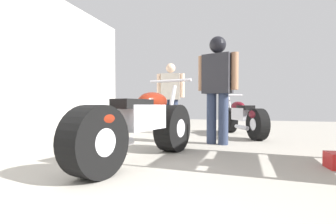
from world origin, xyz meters
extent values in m
plane|color=#9E998E|center=(0.00, 3.05, 0.00)|extent=(14.65, 14.65, 0.00)
cube|color=#B7B5AD|center=(-2.90, 3.05, 1.48)|extent=(0.08, 6.72, 2.96)
cylinder|color=black|center=(0.02, 2.88, 0.33)|extent=(0.38, 0.69, 0.65)
cylinder|color=silver|center=(0.02, 2.88, 0.33)|extent=(0.31, 0.30, 0.25)
cylinder|color=black|center=(-0.28, 1.43, 0.33)|extent=(0.38, 0.69, 0.65)
cylinder|color=silver|center=(-0.28, 1.43, 0.33)|extent=(0.31, 0.30, 0.25)
cube|color=silver|center=(-0.13, 2.15, 0.51)|extent=(0.37, 0.69, 0.29)
ellipsoid|color=maroon|center=(-0.09, 2.37, 0.69)|extent=(0.37, 0.57, 0.22)
cube|color=black|center=(-0.17, 1.97, 0.66)|extent=(0.32, 0.53, 0.10)
ellipsoid|color=maroon|center=(-0.27, 1.48, 0.53)|extent=(0.35, 0.49, 0.24)
cylinder|color=silver|center=(0.01, 2.84, 0.63)|extent=(0.10, 0.26, 0.59)
cylinder|color=silver|center=(0.00, 2.80, 0.98)|extent=(0.63, 0.16, 0.04)
cylinder|color=silver|center=(-0.34, 1.88, 0.23)|extent=(0.20, 0.57, 0.09)
cylinder|color=black|center=(0.64, 5.55, 0.29)|extent=(0.41, 0.60, 0.58)
cylinder|color=silver|center=(0.64, 5.55, 0.29)|extent=(0.26, 0.28, 0.22)
cylinder|color=black|center=(1.21, 4.36, 0.29)|extent=(0.41, 0.60, 0.58)
cylinder|color=silver|center=(1.21, 4.36, 0.29)|extent=(0.26, 0.28, 0.22)
cube|color=silver|center=(0.92, 4.96, 0.46)|extent=(0.45, 0.62, 0.26)
ellipsoid|color=#5B0F19|center=(0.83, 5.14, 0.62)|extent=(0.42, 0.53, 0.20)
cube|color=black|center=(0.99, 4.81, 0.59)|extent=(0.37, 0.48, 0.09)
ellipsoid|color=#5B0F19|center=(1.19, 4.40, 0.47)|extent=(0.39, 0.46, 0.22)
cylinder|color=silver|center=(0.65, 5.52, 0.56)|extent=(0.14, 0.23, 0.53)
cylinder|color=silver|center=(0.67, 5.49, 0.87)|extent=(0.52, 0.27, 0.03)
cylinder|color=silver|center=(0.92, 4.65, 0.20)|extent=(0.29, 0.49, 0.08)
cylinder|color=#2D3851|center=(-0.73, 4.94, 0.38)|extent=(0.17, 0.17, 0.77)
cylinder|color=#2D3851|center=(-0.54, 4.97, 0.38)|extent=(0.17, 0.17, 0.77)
cube|color=#B2A899|center=(-0.64, 4.96, 1.06)|extent=(0.46, 0.30, 0.59)
cylinder|color=beige|center=(-0.90, 4.91, 1.08)|extent=(0.12, 0.12, 0.54)
cylinder|color=beige|center=(-0.38, 5.00, 1.08)|extent=(0.12, 0.12, 0.54)
sphere|color=beige|center=(-0.64, 4.96, 1.48)|extent=(0.21, 0.21, 0.21)
cylinder|color=#2D3851|center=(0.65, 3.65, 0.42)|extent=(0.20, 0.20, 0.84)
cylinder|color=#2D3851|center=(0.45, 3.71, 0.42)|extent=(0.20, 0.20, 0.84)
cube|color=#2D2D33|center=(0.55, 3.68, 1.16)|extent=(0.51, 0.37, 0.64)
cylinder|color=#9E7051|center=(0.83, 3.60, 1.18)|extent=(0.14, 0.14, 0.59)
cylinder|color=#9E7051|center=(0.27, 3.76, 1.18)|extent=(0.14, 0.14, 0.59)
sphere|color=black|center=(0.55, 3.68, 1.62)|extent=(0.23, 0.23, 0.23)
sphere|color=black|center=(0.55, 3.68, 1.63)|extent=(0.27, 0.27, 0.27)
camera|label=1|loc=(0.99, -0.49, 0.66)|focal=26.70mm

